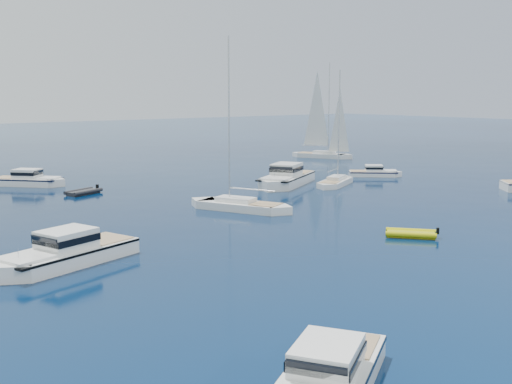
# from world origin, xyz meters

# --- Properties ---
(motor_cruiser_centre) EXTENTS (10.71, 6.01, 2.69)m
(motor_cruiser_centre) POSITION_xyz_m (-14.38, 20.62, 0.00)
(motor_cruiser_centre) COLOR white
(motor_cruiser_centre) RESTS_ON ground
(motor_cruiser_far_r) EXTENTS (6.45, 6.15, 1.79)m
(motor_cruiser_far_r) POSITION_xyz_m (30.44, 35.40, 0.00)
(motor_cruiser_far_r) COLOR white
(motor_cruiser_far_r) RESTS_ON ground
(motor_cruiser_distant) EXTENTS (11.94, 8.84, 3.07)m
(motor_cruiser_distant) POSITION_xyz_m (17.05, 36.62, 0.00)
(motor_cruiser_distant) COLOR silver
(motor_cruiser_distant) RESTS_ON ground
(motor_cruiser_horizon) EXTENTS (7.91, 8.55, 2.34)m
(motor_cruiser_horizon) POSITION_xyz_m (-5.16, 54.03, 0.00)
(motor_cruiser_horizon) COLOR white
(motor_cruiser_horizon) RESTS_ON ground
(sailboat_mid_r) EXTENTS (6.71, 10.69, 15.40)m
(sailboat_mid_r) POSITION_xyz_m (4.30, 28.12, 0.00)
(sailboat_mid_r) COLOR white
(sailboat_mid_r) RESTS_ON ground
(sailboat_centre) EXTENTS (8.95, 6.12, 13.05)m
(sailboat_centre) POSITION_xyz_m (21.43, 33.30, 0.00)
(sailboat_centre) COLOR white
(sailboat_centre) RESTS_ON ground
(sailboat_sails_r) EXTENTS (6.94, 10.50, 15.23)m
(sailboat_sails_r) POSITION_xyz_m (40.95, 55.26, 0.00)
(sailboat_sails_r) COLOR silver
(sailboat_sails_r) RESTS_ON ground
(tender_yellow) EXTENTS (3.84, 4.10, 0.95)m
(tender_yellow) POSITION_xyz_m (7.57, 12.41, 0.00)
(tender_yellow) COLOR #BFBC0B
(tender_yellow) RESTS_ON ground
(tender_grey_far) EXTENTS (4.34, 3.31, 0.95)m
(tender_grey_far) POSITION_xyz_m (-2.87, 44.76, 0.00)
(tender_grey_far) COLOR black
(tender_grey_far) RESTS_ON ground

